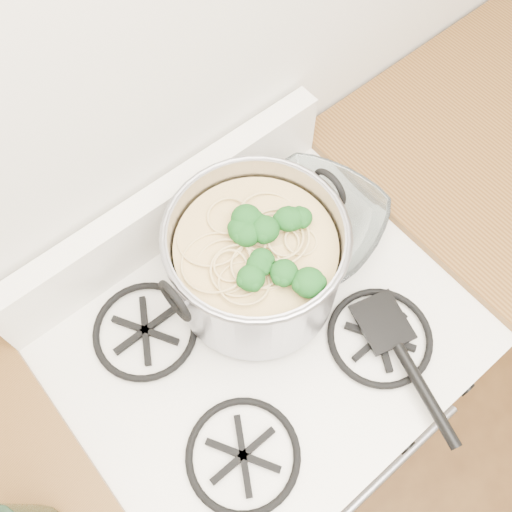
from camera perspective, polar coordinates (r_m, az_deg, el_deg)
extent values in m
plane|color=silver|center=(0.89, -13.75, 18.15)|extent=(3.60, 0.00, 3.60)
cube|color=white|center=(1.60, 0.45, -13.80)|extent=(0.76, 0.65, 0.81)
cube|color=white|center=(1.14, 0.61, -8.31)|extent=(0.76, 0.65, 0.04)
cube|color=black|center=(1.56, 8.46, -22.18)|extent=(0.58, 0.02, 0.46)
cube|color=black|center=(1.11, 0.63, -7.77)|extent=(0.60, 0.56, 0.02)
cylinder|color=black|center=(1.23, 14.52, -17.64)|extent=(0.04, 0.03, 0.04)
cylinder|color=black|center=(1.29, 20.02, -12.06)|extent=(0.04, 0.03, 0.04)
cube|color=silver|center=(1.91, 21.20, 4.10)|extent=(1.00, 0.65, 0.88)
cylinder|color=#9999A1|center=(1.04, 0.00, -0.52)|extent=(0.31, 0.31, 0.21)
torus|color=#9999A1|center=(0.95, 0.00, 2.18)|extent=(0.32, 0.32, 0.01)
torus|color=black|center=(0.94, -8.11, -4.49)|extent=(0.01, 0.08, 0.08)
torus|color=black|center=(1.04, 7.33, 6.73)|extent=(0.01, 0.08, 0.08)
cylinder|color=tan|center=(1.06, 0.00, -1.05)|extent=(0.29, 0.29, 0.16)
sphere|color=#124515|center=(0.97, 0.00, 1.54)|extent=(0.04, 0.04, 0.04)
sphere|color=#124515|center=(0.97, 0.00, 1.54)|extent=(0.04, 0.04, 0.04)
sphere|color=#124515|center=(0.97, 0.00, 1.54)|extent=(0.04, 0.04, 0.04)
sphere|color=#124515|center=(0.97, 0.00, 1.54)|extent=(0.04, 0.04, 0.04)
sphere|color=#124515|center=(0.97, 0.00, 1.54)|extent=(0.04, 0.04, 0.04)
sphere|color=#124515|center=(0.97, 0.00, 1.54)|extent=(0.04, 0.04, 0.04)
sphere|color=#124515|center=(0.97, 0.00, 1.54)|extent=(0.04, 0.04, 0.04)
sphere|color=#124515|center=(0.97, 0.00, 1.54)|extent=(0.04, 0.04, 0.04)
sphere|color=#124515|center=(0.97, 0.00, 1.54)|extent=(0.04, 0.04, 0.04)
sphere|color=#124515|center=(0.97, 0.00, 1.54)|extent=(0.04, 0.04, 0.04)
sphere|color=#124515|center=(0.97, 0.00, 1.54)|extent=(0.04, 0.04, 0.04)
sphere|color=#124515|center=(0.97, 0.00, 1.54)|extent=(0.04, 0.04, 0.04)
imported|color=white|center=(1.19, 5.88, 2.95)|extent=(0.14, 0.14, 0.03)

